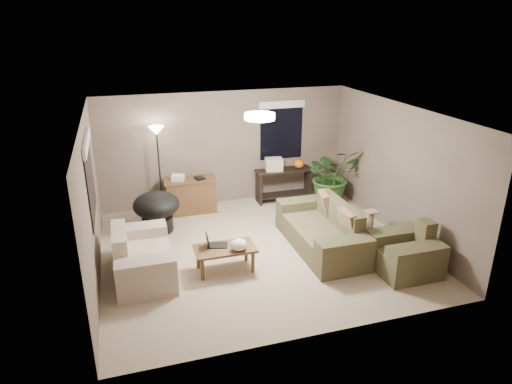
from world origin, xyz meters
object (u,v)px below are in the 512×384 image
object	(u,v)px
loveseat	(141,258)
coffee_table	(225,251)
papasan_chair	(157,209)
cat_scratching_post	(370,225)
main_sofa	(323,233)
floor_lamp	(157,141)
houseplant	(331,182)
console_table	(284,182)
desk	(191,195)
armchair	(405,254)

from	to	relation	value
loveseat	coffee_table	world-z (taller)	loveseat
coffee_table	papasan_chair	bearing A→B (deg)	116.30
cat_scratching_post	main_sofa	bearing A→B (deg)	-169.71
loveseat	papasan_chair	distance (m)	1.67
floor_lamp	houseplant	bearing A→B (deg)	-7.26
coffee_table	console_table	bearing A→B (deg)	52.74
coffee_table	houseplant	bearing A→B (deg)	36.50
main_sofa	desk	xyz separation A→B (m)	(-2.02, 2.33, 0.08)
papasan_chair	houseplant	distance (m)	3.91
floor_lamp	loveseat	bearing A→B (deg)	-103.64
armchair	desk	distance (m)	4.57
papasan_chair	houseplant	size ratio (longest dim) A/B	0.89
desk	houseplant	distance (m)	3.14
houseplant	main_sofa	bearing A→B (deg)	-119.53
cat_scratching_post	floor_lamp	bearing A→B (deg)	149.34
armchair	console_table	distance (m)	3.62
main_sofa	armchair	bearing A→B (deg)	-50.16
main_sofa	papasan_chair	world-z (taller)	main_sofa
houseplant	cat_scratching_post	distance (m)	1.76
loveseat	papasan_chair	bearing A→B (deg)	75.67
armchair	floor_lamp	size ratio (longest dim) A/B	0.52
desk	cat_scratching_post	world-z (taller)	desk
floor_lamp	armchair	bearing A→B (deg)	-44.75
houseplant	loveseat	bearing A→B (deg)	-155.65
desk	console_table	size ratio (longest dim) A/B	0.85
armchair	floor_lamp	world-z (taller)	floor_lamp
loveseat	houseplant	size ratio (longest dim) A/B	1.23
cat_scratching_post	console_table	bearing A→B (deg)	114.02
armchair	cat_scratching_post	bearing A→B (deg)	83.91
loveseat	papasan_chair	xyz separation A→B (m)	(0.41, 1.61, 0.17)
loveseat	cat_scratching_post	xyz separation A→B (m)	(4.31, 0.22, -0.08)
houseplant	cat_scratching_post	bearing A→B (deg)	-89.91
loveseat	desk	xyz separation A→B (m)	(1.20, 2.35, 0.08)
floor_lamp	cat_scratching_post	distance (m)	4.54
main_sofa	console_table	distance (m)	2.38
coffee_table	console_table	distance (m)	3.32
console_table	loveseat	bearing A→B (deg)	-144.41
loveseat	cat_scratching_post	bearing A→B (deg)	2.89
floor_lamp	houseplant	distance (m)	3.91
cat_scratching_post	coffee_table	bearing A→B (deg)	-171.03
coffee_table	cat_scratching_post	xyz separation A→B (m)	(2.98, 0.47, -0.14)
papasan_chair	floor_lamp	bearing A→B (deg)	77.72
loveseat	cat_scratching_post	size ratio (longest dim) A/B	3.20
desk	houseplant	size ratio (longest dim) A/B	0.84
papasan_chair	desk	bearing A→B (deg)	43.40
papasan_chair	console_table	bearing A→B (deg)	14.97
loveseat	floor_lamp	size ratio (longest dim) A/B	0.84
armchair	floor_lamp	distance (m)	5.21
armchair	papasan_chair	world-z (taller)	armchair
console_table	floor_lamp	world-z (taller)	floor_lamp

